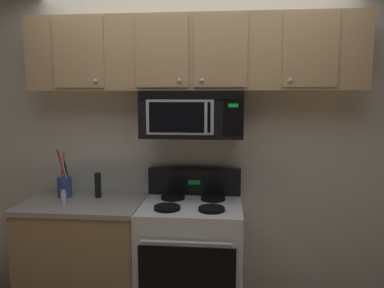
# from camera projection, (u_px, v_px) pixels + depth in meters

# --- Properties ---
(back_wall) EXTENTS (5.20, 0.10, 2.70)m
(back_wall) POSITION_uv_depth(u_px,v_px,m) (195.00, 139.00, 3.07)
(back_wall) COLOR silver
(back_wall) RESTS_ON ground_plane
(stove_range) EXTENTS (0.76, 0.69, 1.12)m
(stove_range) POSITION_uv_depth(u_px,v_px,m) (191.00, 258.00, 2.82)
(stove_range) COLOR white
(stove_range) RESTS_ON ground_plane
(over_range_microwave) EXTENTS (0.76, 0.43, 0.35)m
(over_range_microwave) POSITION_uv_depth(u_px,v_px,m) (193.00, 114.00, 2.79)
(over_range_microwave) COLOR black
(upper_cabinets) EXTENTS (2.50, 0.36, 0.55)m
(upper_cabinets) POSITION_uv_depth(u_px,v_px,m) (193.00, 54.00, 2.77)
(upper_cabinets) COLOR tan
(counter_segment) EXTENTS (0.93, 0.65, 0.90)m
(counter_segment) POSITION_uv_depth(u_px,v_px,m) (86.00, 256.00, 2.91)
(counter_segment) COLOR tan
(counter_segment) RESTS_ON ground_plane
(utensil_crock_blue) EXTENTS (0.11, 0.11, 0.39)m
(utensil_crock_blue) POSITION_uv_depth(u_px,v_px,m) (65.00, 185.00, 2.96)
(utensil_crock_blue) COLOR #384C9E
(utensil_crock_blue) RESTS_ON counter_segment
(salt_shaker) EXTENTS (0.04, 0.04, 0.11)m
(salt_shaker) POSITION_uv_depth(u_px,v_px,m) (64.00, 198.00, 2.73)
(salt_shaker) COLOR white
(salt_shaker) RESTS_ON counter_segment
(pepper_mill) EXTENTS (0.05, 0.05, 0.20)m
(pepper_mill) POSITION_uv_depth(u_px,v_px,m) (98.00, 185.00, 2.94)
(pepper_mill) COLOR black
(pepper_mill) RESTS_ON counter_segment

